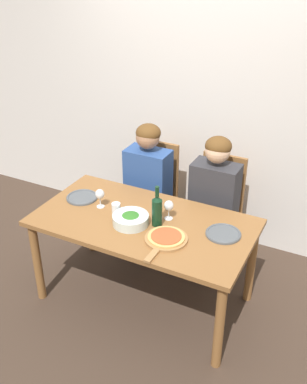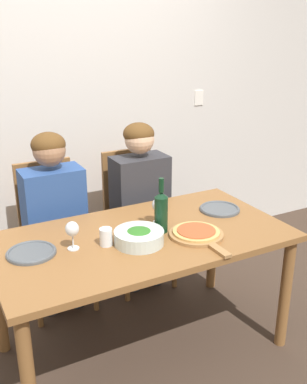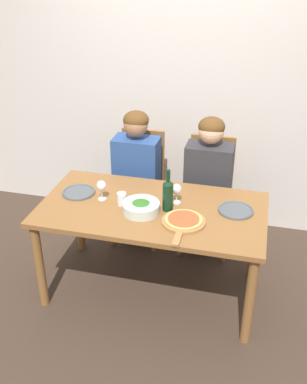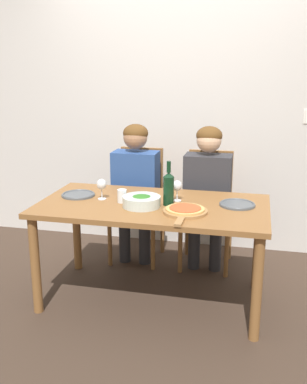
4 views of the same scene
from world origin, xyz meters
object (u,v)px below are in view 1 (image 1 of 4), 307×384
chair_left (153,194)px  broccoli_bowl (131,219)px  chair_right (217,209)px  dinner_plate_right (223,234)px  pizza_on_board (166,239)px  wine_glass_right (169,206)px  person_man (214,193)px  wine_glass_left (100,195)px  wine_bottle (157,210)px  person_woman (147,178)px  dinner_plate_left (82,197)px  water_tumbler (116,209)px

chair_left → broccoli_bowl: (0.24, -0.83, 0.27)m
chair_left → chair_right: size_ratio=1.00×
chair_left → dinner_plate_right: 1.13m
pizza_on_board → wine_glass_right: size_ratio=2.88×
pizza_on_board → broccoli_bowl: bearing=166.9°
chair_left → person_man: (0.61, -0.12, 0.22)m
chair_left → wine_glass_left: (-0.08, -0.73, 0.33)m
chair_left → wine_bottle: wine_bottle is taller
person_man → person_woman: bearing=180.0°
dinner_plate_left → wine_glass_left: bearing=-12.9°
pizza_on_board → chair_right: bearing=86.4°
person_woman → wine_bottle: (0.41, -0.64, 0.14)m
pizza_on_board → dinner_plate_left: bearing=165.2°
person_woman → dinner_plate_right: size_ratio=4.87×
chair_left → dinner_plate_right: size_ratio=3.94×
water_tumbler → wine_bottle: bearing=2.2°
water_tumbler → chair_left: bearing=96.2°
chair_right → pizza_on_board: bearing=-93.6°
person_woman → wine_glass_left: bearing=-97.5°
person_man → pizza_on_board: bearing=-94.1°
pizza_on_board → water_tumbler: water_tumbler is taller
person_man → wine_glass_right: size_ratio=7.98×
person_woman → pizza_on_board: 0.97m
person_woman → broccoli_bowl: 0.76m
person_woman → dinner_plate_left: (-0.28, -0.57, 0.02)m
pizza_on_board → wine_glass_left: bearing=164.6°
person_man → broccoli_bowl: size_ratio=4.61×
dinner_plate_left → dinner_plate_right: size_ratio=1.00×
chair_left → water_tumbler: 0.82m
person_woman → wine_glass_right: size_ratio=7.98×
person_man → wine_bottle: (-0.20, -0.64, 0.14)m
wine_glass_right → dinner_plate_left: bearing=-177.2°
chair_right → wine_glass_right: (-0.16, -0.65, 0.33)m
dinner_plate_left → water_tumbler: water_tumbler is taller
dinner_plate_left → person_woman: bearing=63.5°
chair_left → person_woman: person_woman is taller
chair_left → chair_right: bearing=0.0°
water_tumbler → dinner_plate_right: bearing=7.7°
pizza_on_board → water_tumbler: size_ratio=4.65×
wine_bottle → pizza_on_board: bearing=-46.7°
wine_glass_right → water_tumbler: (-0.37, -0.12, -0.06)m
wine_bottle → chair_left: bearing=118.7°
chair_right → dinner_plate_left: bearing=-142.5°
chair_left → pizza_on_board: chair_left is taller
wine_glass_left → wine_glass_right: size_ratio=1.00×
water_tumbler → broccoli_bowl: bearing=-21.7°
person_man → broccoli_bowl: (-0.37, -0.72, 0.05)m
wine_glass_right → wine_glass_left: bearing=-171.3°
dinner_plate_right → wine_glass_left: 0.97m
chair_right → wine_glass_left: (-0.69, -0.73, 0.33)m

